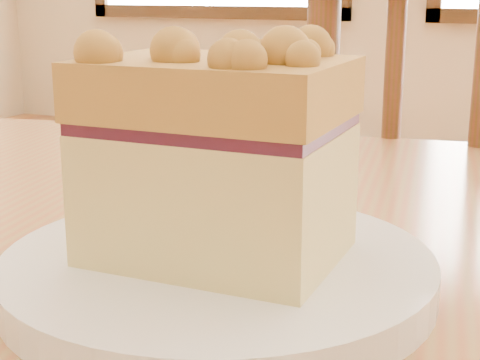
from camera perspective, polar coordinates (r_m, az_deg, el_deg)
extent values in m
cube|color=#38230F|center=(4.75, -1.98, 12.88)|extent=(1.76, 0.06, 0.08)
cube|color=#A67A40|center=(0.51, -1.32, -6.14)|extent=(1.17, 0.87, 0.04)
cylinder|color=#5F2C1A|center=(0.87, 6.22, 1.52)|extent=(0.04, 0.04, 0.48)
cylinder|color=#5F2C1A|center=(0.82, 17.70, -0.62)|extent=(0.02, 0.02, 0.42)
cylinder|color=#5F2C1A|center=(0.85, 11.44, 0.18)|extent=(0.02, 0.02, 0.42)
cylinder|color=white|center=(0.41, -1.72, -7.03)|extent=(0.24, 0.24, 0.02)
cylinder|color=white|center=(0.41, -1.72, -7.78)|extent=(0.16, 0.16, 0.01)
cube|color=#F2D488|center=(0.40, -1.77, -1.01)|extent=(0.13, 0.10, 0.07)
cube|color=#401225|center=(0.39, -1.82, 4.45)|extent=(0.13, 0.10, 0.01)
cube|color=#AA7F35|center=(0.38, -1.84, 7.13)|extent=(0.13, 0.10, 0.03)
sphere|color=#AA7F35|center=(0.37, -4.23, 9.86)|extent=(0.02, 0.02, 0.02)
sphere|color=#AA7F35|center=(0.36, -0.15, 9.62)|extent=(0.02, 0.02, 0.02)
sphere|color=#AA7F35|center=(0.41, -5.57, 10.10)|extent=(0.02, 0.02, 0.02)
sphere|color=#AA7F35|center=(0.41, 0.64, 10.39)|extent=(0.02, 0.02, 0.02)
sphere|color=#AA7F35|center=(0.42, -4.51, 10.43)|extent=(0.02, 0.02, 0.02)
sphere|color=#AA7F35|center=(0.40, 2.68, 10.14)|extent=(0.02, 0.02, 0.02)
sphere|color=#AA7F35|center=(0.42, -5.07, 10.37)|extent=(0.02, 0.02, 0.02)
sphere|color=#AA7F35|center=(0.38, -5.39, 9.82)|extent=(0.02, 0.02, 0.02)
sphere|color=#AA7F35|center=(0.40, -10.24, 10.00)|extent=(0.02, 0.02, 0.02)
sphere|color=#AA7F35|center=(0.37, -10.75, 9.42)|extent=(0.02, 0.02, 0.02)
sphere|color=#AA7F35|center=(0.40, 5.73, 10.18)|extent=(0.02, 0.02, 0.02)
sphere|color=#AA7F35|center=(0.40, 1.26, 10.08)|extent=(0.02, 0.02, 0.02)
sphere|color=#AA7F35|center=(0.38, 2.83, 9.78)|extent=(0.01, 0.01, 0.01)
sphere|color=#AA7F35|center=(0.41, -0.61, 10.41)|extent=(0.02, 0.02, 0.02)
sphere|color=#AA7F35|center=(0.37, -0.93, 9.89)|extent=(0.02, 0.02, 0.02)
sphere|color=#AA7F35|center=(0.36, -1.96, 9.84)|extent=(0.03, 0.03, 0.03)
sphere|color=#AA7F35|center=(0.44, -8.18, 6.22)|extent=(0.01, 0.01, 0.01)
sphere|color=#AA7F35|center=(0.44, -8.79, 7.56)|extent=(0.02, 0.02, 0.02)
sphere|color=#AA7F35|center=(0.42, -9.28, 7.02)|extent=(0.02, 0.02, 0.02)
sphere|color=#AA7F35|center=(0.43, -9.13, 5.02)|extent=(0.02, 0.02, 0.02)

